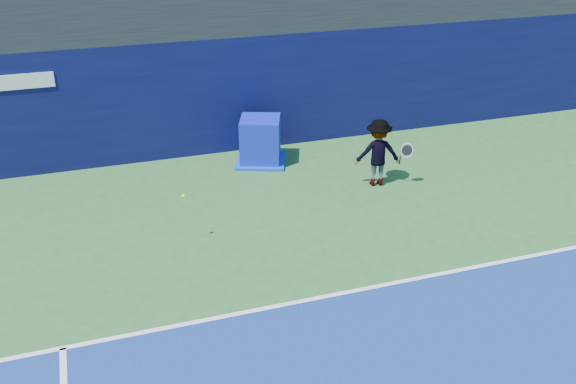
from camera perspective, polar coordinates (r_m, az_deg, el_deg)
name	(u,v)px	position (r m, az deg, el deg)	size (l,w,h in m)	color
baseline	(361,290)	(11.47, 6.48, -8.61)	(24.00, 0.10, 0.01)	white
stadium_band	(235,2)	(17.75, -4.71, 16.46)	(36.00, 3.00, 1.20)	black
back_wall_assembly	(247,89)	(17.28, -3.66, 9.08)	(36.00, 1.03, 3.00)	#0A0C39
equipment_cart	(260,142)	(16.26, -2.47, 4.43)	(1.57, 1.57, 1.17)	#0C1BB1
tennis_player	(378,153)	(15.06, 8.00, 3.49)	(1.31, 0.81, 1.61)	white
tennis_ball	(183,196)	(12.46, -9.28, -0.36)	(0.08, 0.08, 0.08)	#C6EF1A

